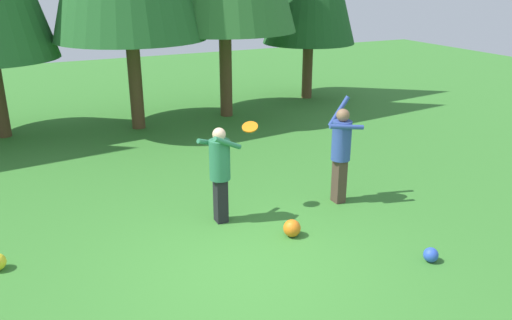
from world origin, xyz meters
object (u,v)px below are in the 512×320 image
Objects in this scene: person_thrower at (341,147)px; ball_blue at (431,255)px; ball_orange at (292,228)px; person_catcher at (220,167)px; frisbee at (250,127)px.

ball_blue is at bearing 104.62° from person_thrower.
ball_orange reaches higher than ball_blue.
person_thrower is 2.23m from person_catcher.
ball_blue is at bearing -59.46° from frisbee.
frisbee is 1.33× the size of ball_orange.
ball_orange is at bearing 133.10° from ball_blue.
person_catcher is 7.57× the size of ball_blue.
person_thrower is 1.85m from ball_orange.
person_catcher is at bearing 9.35° from person_thrower.
frisbee is at bearing 0.00° from person_catcher.
person_thrower reaches higher than ball_blue.
person_catcher is 1.51m from ball_orange.
ball_orange is (-1.41, -0.79, -0.90)m from person_thrower.
ball_orange is at bearing 43.46° from person_thrower.
person_thrower is 1.69m from frisbee.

